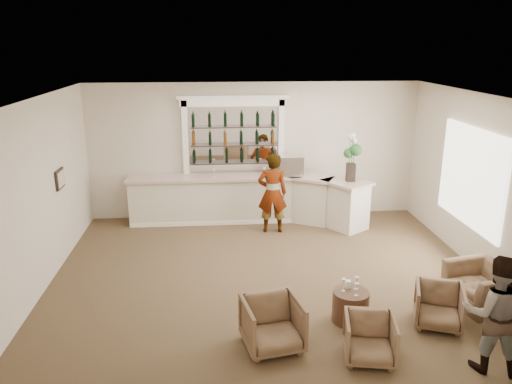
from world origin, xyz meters
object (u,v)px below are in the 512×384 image
sommelier (272,193)px  espresso_machine (291,165)px  guest (494,314)px  flower_vase (352,154)px  armchair_right (439,306)px  armchair_center (370,339)px  cocktail_table (350,306)px  armchair_left (272,324)px  bar_counter (249,199)px  armchair_far (482,286)px

sommelier → espresso_machine: (0.53, 0.71, 0.46)m
guest → flower_vase: bearing=-66.6°
armchair_right → flower_vase: (-0.29, 4.26, 1.43)m
armchair_center → flower_vase: (1.02, 5.02, 1.44)m
armchair_center → flower_vase: 5.32m
cocktail_table → sommelier: bearing=101.2°
sommelier → armchair_left: (-0.52, -4.55, -0.55)m
guest → bar_counter: bearing=-46.8°
armchair_center → sommelier: bearing=109.7°
armchair_left → flower_vase: (2.32, 4.63, 1.39)m
bar_counter → flower_vase: 2.65m
sommelier → armchair_far: size_ratio=1.79×
sommelier → bar_counter: bearing=-51.8°
bar_counter → armchair_center: 5.77m
espresso_machine → armchair_far: bearing=-59.3°
guest → armchair_right: guest is taller
espresso_machine → flower_vase: 1.48m
armchair_far → espresso_machine: 5.15m
cocktail_table → espresso_machine: (-0.26, 4.65, 1.13)m
armchair_center → armchair_right: size_ratio=0.97×
armchair_left → guest: bearing=-25.0°
guest → flower_vase: flower_vase is taller
armchair_far → armchair_center: bearing=-72.8°
sommelier → armchair_right: 4.71m
bar_counter → armchair_right: 5.52m
armchair_center → flower_vase: flower_vase is taller
sommelier → armchair_left: size_ratio=2.25×
armchair_far → guest: bearing=-37.9°
bar_counter → sommelier: (0.48, -0.69, 0.35)m
armchair_left → cocktail_table: bearing=14.1°
bar_counter → armchair_far: size_ratio=5.57×
sommelier → espresso_machine: 1.00m
armchair_right → guest: bearing=-58.5°
sommelier → armchair_right: size_ratio=2.55×
armchair_left → armchair_far: bearing=3.3°
espresso_machine → armchair_right: bearing=-72.0°
sommelier → guest: sommelier is taller
armchair_left → armchair_right: size_ratio=1.14×
sommelier → armchair_right: (2.09, -4.18, -0.59)m
armchair_right → armchair_far: (0.99, 0.54, 0.01)m
cocktail_table → guest: bearing=-40.7°
bar_counter → sommelier: sommelier is taller
guest → armchair_far: size_ratio=1.59×
cocktail_table → armchair_far: bearing=7.6°
cocktail_table → guest: size_ratio=0.35×
bar_counter → armchair_left: 5.25m
sommelier → armchair_center: size_ratio=2.64×
armchair_far → armchair_right: bearing=-73.4°
bar_counter → sommelier: bearing=-55.2°
bar_counter → armchair_left: bearing=-90.4°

